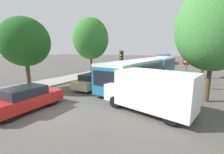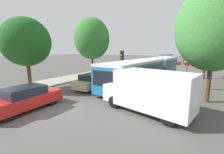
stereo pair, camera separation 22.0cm
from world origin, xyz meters
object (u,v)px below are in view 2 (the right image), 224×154
Objects in this scene: no_entry_sign at (187,69)px; direction_sign_post at (204,60)px; queued_car_silver at (123,72)px; articulated_bus at (149,68)px; queued_car_blue at (140,67)px; white_van at (150,90)px; queued_car_tan at (93,81)px; queued_car_navy at (150,65)px; tree_left_mid at (92,40)px; traffic_light at (122,60)px; city_bus_rear at (166,58)px; queued_car_red at (25,98)px; tree_right_mid at (207,40)px; tree_left_near at (26,42)px; tree_right_near at (213,30)px.

no_entry_sign is 0.78× the size of direction_sign_post.
articulated_bus is at bearing -96.84° from queued_car_silver.
articulated_bus is 4.55m from no_entry_sign.
direction_sign_post is at bearing -127.97° from queued_car_blue.
no_entry_sign is at bearing -89.99° from white_van.
queued_car_tan is 1.40× the size of no_entry_sign.
tree_left_mid reaches higher than queued_car_navy.
traffic_light is 7.80m from direction_sign_post.
queued_car_blue is 0.53× the size of tree_left_mid.
direction_sign_post is at bearing 155.02° from no_entry_sign.
city_bus_rear is 3.12× the size of direction_sign_post.
queued_car_red is 5.93m from queued_car_tan.
white_van is 0.79× the size of tree_right_mid.
queued_car_navy is at bearing -1.93° from queued_car_silver.
traffic_light is (1.61, -9.69, 1.80)m from queued_car_blue.
white_van is (6.15, -20.60, 0.50)m from queued_car_navy.
white_van reaches higher than queued_car_navy.
traffic_light is at bearing 46.51° from tree_left_near.
city_bus_rear is 2.13× the size of white_van.
queued_car_blue is at bearing -2.26° from queued_car_red.
traffic_light is (1.61, -15.15, 1.76)m from queued_car_navy.
queued_car_blue is at bearing -39.15° from direction_sign_post.
queued_car_tan is at bearing -51.93° from tree_left_mid.
direction_sign_post is 0.54× the size of tree_right_mid.
queued_car_blue reaches higher than queued_car_silver.
tree_left_near is (-4.27, -35.82, 2.72)m from city_bus_rear.
white_van is 0.69× the size of tree_left_mid.
queued_car_silver reaches higher than queued_car_tan.
traffic_light reaches higher than queued_car_navy.
tree_right_mid is (8.71, -21.93, 3.22)m from city_bus_rear.
direction_sign_post is at bearing 96.54° from articulated_bus.
no_entry_sign is 13.76m from tree_left_near.
city_bus_rear is at bearing 80.45° from tree_left_mid.
queued_car_red is at bearing -69.81° from tree_left_mid.
direction_sign_post is 0.48× the size of tree_right_near.
tree_left_mid reaches higher than queued_car_blue.
city_bus_rear is 1.46× the size of tree_left_mid.
traffic_light is (-4.54, 5.45, 1.26)m from white_van.
traffic_light is 5.92m from no_entry_sign.
queued_car_navy is at bearing -152.47° from no_entry_sign.
white_van is 7.21m from traffic_light.
city_bus_rear is at bearing -75.17° from direction_sign_post.
queued_car_silver is at bearing 178.21° from queued_car_blue.
direction_sign_post reaches higher than white_van.
queued_car_blue is at bearing 167.70° from tree_right_mid.
direction_sign_post is 0.59× the size of tree_left_near.
queued_car_silver is (-0.14, 6.32, 0.01)m from queued_car_tan.
queued_car_silver is 0.76× the size of white_van.
queued_car_navy reaches higher than queued_car_tan.
white_van is (6.24, 3.38, 0.54)m from queued_car_red.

